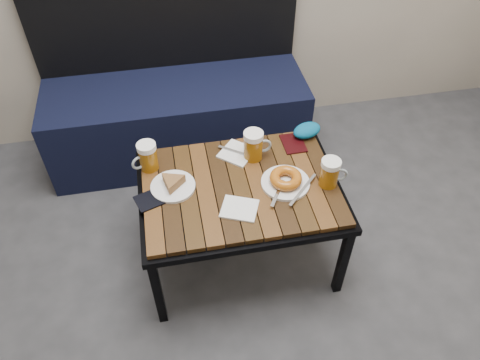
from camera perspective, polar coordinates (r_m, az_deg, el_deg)
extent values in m
cube|color=black|center=(2.68, -7.53, 7.24)|extent=(1.40, 0.50, 0.45)
cube|color=black|center=(2.62, -9.07, 18.52)|extent=(1.40, 0.05, 0.50)
cube|color=black|center=(1.96, -9.99, -13.34)|extent=(0.04, 0.03, 0.42)
cube|color=black|center=(2.06, 12.42, -9.72)|extent=(0.04, 0.03, 0.42)
cube|color=black|center=(2.30, -10.91, -1.49)|extent=(0.04, 0.04, 0.42)
cube|color=black|center=(2.39, 7.95, 1.08)|extent=(0.04, 0.04, 0.42)
cube|color=black|center=(1.96, 0.00, -1.33)|extent=(0.84, 0.62, 0.03)
cube|color=#3D250D|center=(1.94, 0.00, -0.81)|extent=(0.80, 0.58, 0.02)
cylinder|color=#90540B|center=(2.01, -11.11, 2.60)|extent=(0.10, 0.10, 0.11)
cylinder|color=white|center=(1.96, -11.37, 3.99)|extent=(0.08, 0.08, 0.02)
torus|color=#8C999E|center=(2.00, -12.24, 2.06)|extent=(0.06, 0.04, 0.07)
cylinder|color=#90540B|center=(2.02, 1.62, 3.97)|extent=(0.08, 0.08, 0.11)
cylinder|color=white|center=(1.97, 1.66, 5.46)|extent=(0.09, 0.09, 0.03)
torus|color=#8C999E|center=(2.03, 2.93, 4.17)|extent=(0.07, 0.02, 0.07)
cylinder|color=#90540B|center=(1.93, 10.81, 0.62)|extent=(0.09, 0.09, 0.10)
cylinder|color=white|center=(1.89, 11.07, 2.01)|extent=(0.08, 0.08, 0.02)
torus|color=#8C999E|center=(1.94, 12.10, 0.64)|extent=(0.07, 0.02, 0.06)
cylinder|color=white|center=(1.94, -8.17, -0.78)|extent=(0.18, 0.18, 0.01)
cylinder|color=white|center=(1.94, 5.55, -0.35)|extent=(0.20, 0.20, 0.01)
torus|color=#91420D|center=(1.92, 5.60, 0.23)|extent=(0.13, 0.13, 0.04)
cube|color=#A5A8AD|center=(1.91, 7.68, -1.15)|extent=(0.16, 0.16, 0.00)
cube|color=#A5A8AD|center=(1.89, 4.60, -1.60)|extent=(0.09, 0.14, 0.00)
cube|color=white|center=(2.07, -0.36, 3.30)|extent=(0.19, 0.19, 0.01)
cube|color=#A5A8AD|center=(2.06, -0.36, 3.44)|extent=(0.16, 0.12, 0.00)
cube|color=white|center=(1.84, -0.07, -3.51)|extent=(0.17, 0.16, 0.01)
cube|color=black|center=(1.91, -10.61, -2.27)|extent=(0.16, 0.14, 0.01)
cube|color=black|center=(2.13, 6.51, 4.47)|extent=(0.10, 0.14, 0.01)
ellipsoid|color=#054A8B|center=(2.17, 8.15, 6.01)|extent=(0.16, 0.13, 0.06)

